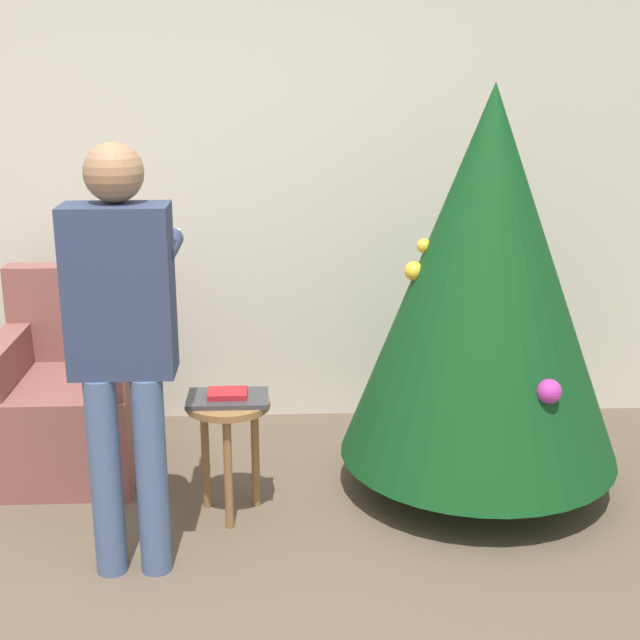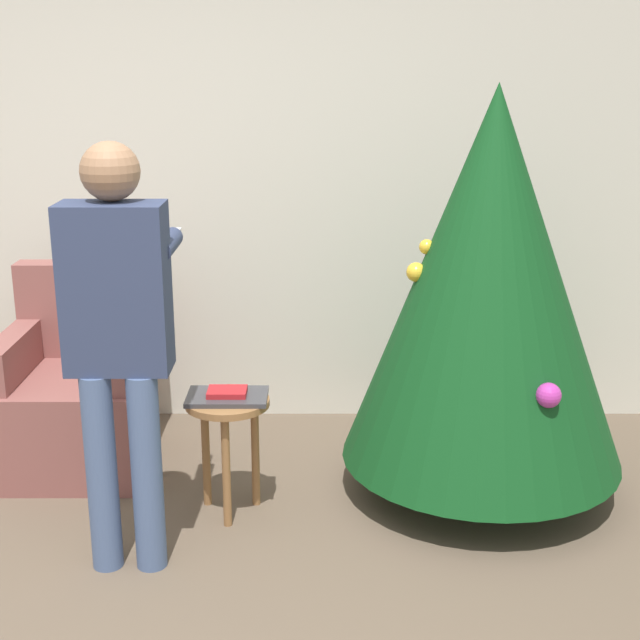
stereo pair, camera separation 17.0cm
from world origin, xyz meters
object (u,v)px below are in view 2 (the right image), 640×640
person_standing (120,324)px  armchair (80,396)px  side_stool (230,421)px  christmas_tree (491,280)px

person_standing → armchair: bearing=115.6°
person_standing → side_stool: 0.76m
side_stool → person_standing: bearing=-132.9°
christmas_tree → side_stool: (-1.13, -0.22, -0.58)m
christmas_tree → side_stool: size_ratio=3.46×
christmas_tree → side_stool: bearing=-169.1°
christmas_tree → armchair: christmas_tree is taller
armchair → side_stool: size_ratio=1.79×
person_standing → side_stool: (0.36, 0.38, -0.55)m
armchair → person_standing: bearing=-64.4°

